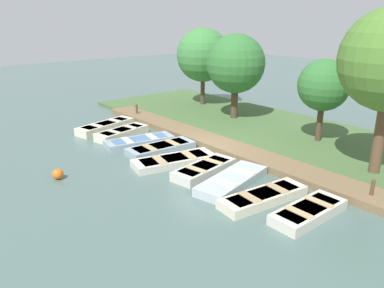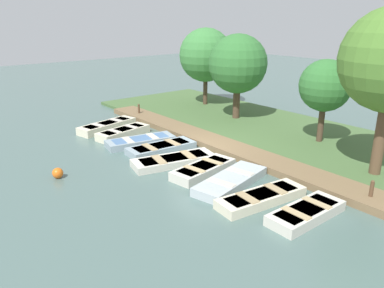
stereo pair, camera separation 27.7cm
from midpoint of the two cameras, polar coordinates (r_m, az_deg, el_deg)
name	(u,v)px [view 1 (the left image)]	position (r m, az deg, el deg)	size (l,w,h in m)	color
ground_plane	(199,152)	(17.09, 0.59, -1.30)	(80.00, 80.00, 0.00)	#4C6660
shore_bank	(269,130)	(20.51, 11.26, 2.05)	(8.00, 24.00, 0.18)	#476638
dock_walkway	(218,144)	(17.82, 3.58, 0.01)	(1.45, 18.24, 0.28)	brown
rowboat_0	(106,126)	(20.97, -13.40, 2.63)	(3.50, 1.73, 0.44)	beige
rowboat_1	(122,133)	(19.61, -11.03, 1.68)	(3.00, 1.51, 0.43)	beige
rowboat_2	(140,141)	(18.27, -8.39, 0.40)	(3.45, 1.73, 0.34)	#8C9EA8
rowboat_3	(161,148)	(17.25, -5.22, -0.60)	(3.26, 1.40, 0.33)	#8C9EA8
rowboat_4	(174,160)	(15.73, -3.24, -2.52)	(3.66, 1.94, 0.33)	beige
rowboat_5	(204,169)	(14.74, 1.34, -3.86)	(2.96, 1.45, 0.39)	beige
rowboat_6	(232,180)	(13.87, 5.56, -5.55)	(3.52, 1.88, 0.35)	#B2BCC1
rowboat_7	(263,197)	(12.80, 10.21, -7.93)	(3.34, 1.36, 0.35)	beige
rowboat_8	(309,212)	(12.21, 16.71, -9.85)	(2.76, 1.06, 0.36)	beige
mooring_post_near	(137,111)	(23.17, -8.76, 5.00)	(0.13, 0.13, 0.86)	brown
mooring_post_far	(372,191)	(13.71, 25.21, -6.46)	(0.13, 0.13, 0.86)	brown
buoy	(58,174)	(15.20, -20.25, -4.31)	(0.41, 0.41, 0.41)	orange
park_tree_far_left	(203,55)	(25.45, 1.36, 13.38)	(3.51, 3.51, 5.24)	#4C3828
park_tree_left	(236,64)	(21.92, 6.32, 12.01)	(3.35, 3.35, 5.02)	#4C3828
park_tree_center	(324,86)	(18.54, 19.03, 8.42)	(2.41, 2.41, 4.08)	#4C3828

